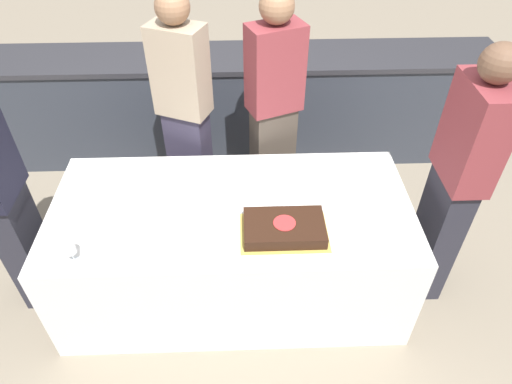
{
  "coord_description": "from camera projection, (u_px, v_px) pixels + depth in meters",
  "views": [
    {
      "loc": [
        0.07,
        -1.89,
        2.5
      ],
      "look_at": [
        0.14,
        0.0,
        0.83
      ],
      "focal_mm": 32.0,
      "sensor_mm": 36.0,
      "label": 1
    }
  ],
  "objects": [
    {
      "name": "ground_plane",
      "position": [
        235.0,
        285.0,
        3.07
      ],
      "size": [
        14.0,
        14.0,
        0.0
      ],
      "primitive_type": "plane",
      "color": "gray"
    },
    {
      "name": "side_plate_near_cake",
      "position": [
        278.0,
        193.0,
        2.66
      ],
      "size": [
        0.22,
        0.22,
        0.0
      ],
      "color": "white",
      "rests_on": "dining_table"
    },
    {
      "name": "dining_table",
      "position": [
        233.0,
        249.0,
        2.83
      ],
      "size": [
        2.06,
        0.96,
        0.73
      ],
      "color": "silver",
      "rests_on": "ground_plane"
    },
    {
      "name": "person_cutting_cake",
      "position": [
        274.0,
        115.0,
        3.01
      ],
      "size": [
        0.39,
        0.31,
        1.7
      ],
      "rotation": [
        0.0,
        0.0,
        -2.76
      ],
      "color": "#4C4238",
      "rests_on": "ground_plane"
    },
    {
      "name": "plate_stack",
      "position": [
        99.0,
        207.0,
        2.54
      ],
      "size": [
        0.2,
        0.2,
        0.05
      ],
      "color": "white",
      "rests_on": "dining_table"
    },
    {
      "name": "cake",
      "position": [
        284.0,
        228.0,
        2.41
      ],
      "size": [
        0.47,
        0.3,
        0.08
      ],
      "color": "gold",
      "rests_on": "dining_table"
    },
    {
      "name": "person_standing_back",
      "position": [
        185.0,
        116.0,
        3.0
      ],
      "size": [
        0.38,
        0.31,
        1.7
      ],
      "rotation": [
        0.0,
        0.0,
        2.74
      ],
      "color": "#383347",
      "rests_on": "ground_plane"
    },
    {
      "name": "side_plate_right_edge",
      "position": [
        355.0,
        205.0,
        2.59
      ],
      "size": [
        0.22,
        0.22,
        0.0
      ],
      "color": "white",
      "rests_on": "dining_table"
    },
    {
      "name": "person_seated_right",
      "position": [
        455.0,
        183.0,
        2.53
      ],
      "size": [
        0.2,
        0.38,
        1.67
      ],
      "rotation": [
        0.0,
        0.0,
        -1.57
      ],
      "color": "#282833",
      "rests_on": "ground_plane"
    },
    {
      "name": "back_counter",
      "position": [
        233.0,
        106.0,
        3.93
      ],
      "size": [
        4.4,
        0.58,
        0.92
      ],
      "color": "#333842",
      "rests_on": "ground_plane"
    },
    {
      "name": "person_seated_left",
      "position": [
        1.0,
        198.0,
        2.49
      ],
      "size": [
        0.21,
        0.33,
        1.58
      ],
      "rotation": [
        0.0,
        0.0,
        1.57
      ],
      "color": "#282833",
      "rests_on": "ground_plane"
    },
    {
      "name": "wine_glass",
      "position": [
        69.0,
        247.0,
        2.21
      ],
      "size": [
        0.06,
        0.06,
        0.16
      ],
      "color": "white",
      "rests_on": "dining_table"
    }
  ]
}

